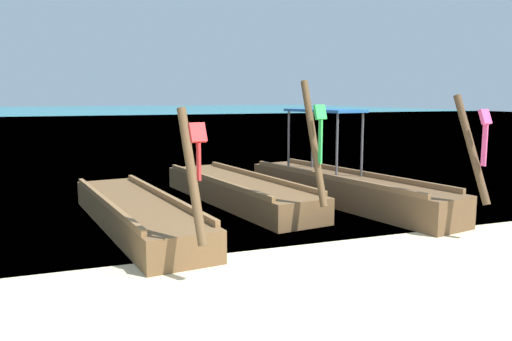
# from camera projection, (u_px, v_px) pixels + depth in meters

# --- Properties ---
(ground) EXTENTS (120.00, 120.00, 0.00)m
(ground) POSITION_uv_depth(u_px,v_px,m) (378.00, 293.00, 6.04)
(ground) COLOR beige
(sea_water) EXTENTS (120.00, 120.00, 0.00)m
(sea_water) POSITION_uv_depth(u_px,v_px,m) (93.00, 115.00, 63.58)
(sea_water) COLOR #147A89
(sea_water) RESTS_ON ground
(longtail_boat_red_ribbon) EXTENTS (1.82, 5.78, 2.18)m
(longtail_boat_red_ribbon) POSITION_uv_depth(u_px,v_px,m) (136.00, 213.00, 9.00)
(longtail_boat_red_ribbon) COLOR brown
(longtail_boat_red_ribbon) RESTS_ON ground
(longtail_boat_green_ribbon) EXTENTS (2.01, 5.81, 2.58)m
(longtail_boat_green_ribbon) POSITION_uv_depth(u_px,v_px,m) (238.00, 191.00, 11.11)
(longtail_boat_green_ribbon) COLOR brown
(longtail_boat_green_ribbon) RESTS_ON ground
(longtail_boat_pink_ribbon) EXTENTS (2.15, 6.22, 2.35)m
(longtail_boat_pink_ribbon) POSITION_uv_depth(u_px,v_px,m) (344.00, 187.00, 10.97)
(longtail_boat_pink_ribbon) COLOR brown
(longtail_boat_pink_ribbon) RESTS_ON ground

